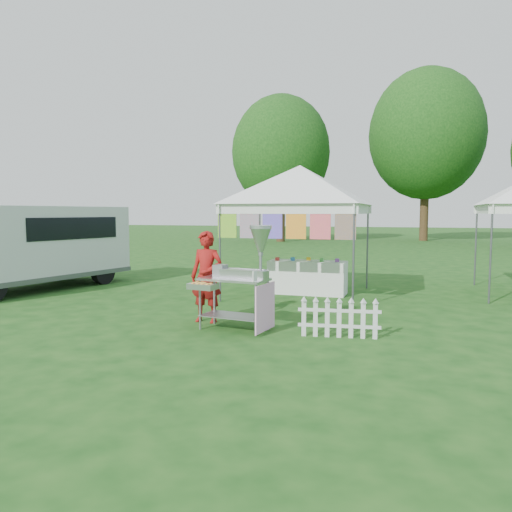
% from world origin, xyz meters
% --- Properties ---
extents(ground, '(120.00, 120.00, 0.00)m').
position_xyz_m(ground, '(0.00, 0.00, 0.00)').
color(ground, '#154413').
rests_on(ground, ground).
extents(canopy_main, '(4.24, 4.24, 3.45)m').
position_xyz_m(canopy_main, '(0.00, 3.49, 2.99)').
color(canopy_main, '#59595E').
rests_on(canopy_main, ground).
extents(tree_left, '(6.40, 6.40, 9.53)m').
position_xyz_m(tree_left, '(-6.00, 24.00, 5.83)').
color(tree_left, '#3D2616').
rests_on(tree_left, ground).
extents(tree_mid, '(7.60, 7.60, 11.52)m').
position_xyz_m(tree_mid, '(3.00, 28.00, 7.14)').
color(tree_mid, '#3D2616').
rests_on(tree_mid, ground).
extents(donut_cart, '(1.32, 0.82, 1.72)m').
position_xyz_m(donut_cart, '(-0.04, -0.32, 1.01)').
color(donut_cart, gray).
rests_on(donut_cart, ground).
extents(vendor, '(0.60, 0.40, 1.60)m').
position_xyz_m(vendor, '(-0.88, 0.12, 0.80)').
color(vendor, maroon).
rests_on(vendor, ground).
extents(cargo_van, '(2.96, 5.28, 2.07)m').
position_xyz_m(cargo_van, '(-6.53, 2.28, 1.11)').
color(cargo_van, silver).
rests_on(cargo_van, ground).
extents(picket_fence, '(1.25, 0.20, 0.56)m').
position_xyz_m(picket_fence, '(1.50, -0.28, 0.29)').
color(picket_fence, silver).
rests_on(picket_fence, ground).
extents(display_table, '(1.80, 0.70, 0.78)m').
position_xyz_m(display_table, '(0.16, 3.67, 0.39)').
color(display_table, white).
rests_on(display_table, ground).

